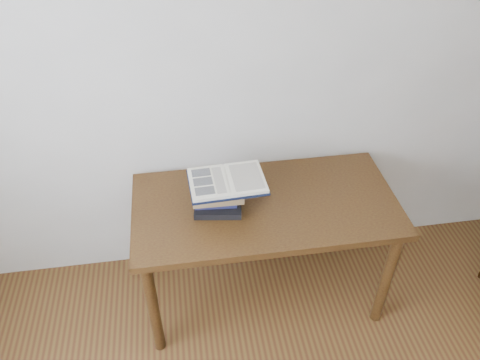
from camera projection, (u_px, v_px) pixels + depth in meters
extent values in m
cube|color=silver|center=(244.00, 61.00, 2.23)|extent=(3.50, 0.04, 2.60)
cube|color=#463111|center=(265.00, 205.00, 2.34)|extent=(1.32, 0.66, 0.04)
cylinder|color=#463111|center=(153.00, 308.00, 2.29)|extent=(0.06, 0.06, 0.67)
cylinder|color=#463111|center=(386.00, 279.00, 2.43)|extent=(0.06, 0.06, 0.67)
cylinder|color=#463111|center=(152.00, 230.00, 2.71)|extent=(0.06, 0.06, 0.67)
cylinder|color=#463111|center=(352.00, 209.00, 2.85)|extent=(0.06, 0.06, 0.67)
cube|color=black|center=(218.00, 206.00, 2.29)|extent=(0.25, 0.20, 0.03)
cube|color=#181F4A|center=(216.00, 198.00, 2.29)|extent=(0.21, 0.15, 0.03)
cube|color=tan|center=(217.00, 194.00, 2.27)|extent=(0.25, 0.16, 0.03)
cube|color=#181F4A|center=(214.00, 188.00, 2.25)|extent=(0.23, 0.14, 0.03)
cube|color=olive|center=(216.00, 187.00, 2.21)|extent=(0.24, 0.17, 0.03)
cube|color=black|center=(227.00, 182.00, 2.21)|extent=(0.37, 0.27, 0.01)
cube|color=beige|center=(208.00, 183.00, 2.18)|extent=(0.18, 0.25, 0.02)
cube|color=beige|center=(246.00, 178.00, 2.21)|extent=(0.18, 0.25, 0.02)
cylinder|color=beige|center=(227.00, 181.00, 2.20)|extent=(0.02, 0.24, 0.01)
cube|color=black|center=(201.00, 172.00, 2.23)|extent=(0.09, 0.06, 0.00)
cube|color=black|center=(203.00, 181.00, 2.18)|extent=(0.09, 0.06, 0.00)
cube|color=black|center=(205.00, 191.00, 2.12)|extent=(0.09, 0.06, 0.00)
cube|color=beige|center=(219.00, 180.00, 2.19)|extent=(0.05, 0.20, 0.00)
cube|color=beige|center=(247.00, 176.00, 2.20)|extent=(0.15, 0.21, 0.00)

